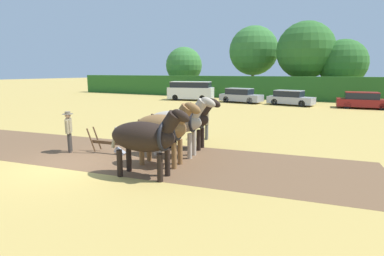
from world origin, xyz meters
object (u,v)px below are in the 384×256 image
draft_horse_lead_right (163,128)px  parked_car_center_left (290,98)px  tree_left (254,51)px  parked_car_left (241,96)px  plow (110,146)px  parked_van (191,91)px  tree_center_left (305,50)px  draft_horse_trail_left (177,122)px  tree_center (343,63)px  farmer_at_plow (69,129)px  draft_horse_lead_left (146,137)px  draft_horse_trail_right (189,119)px  tree_far_left (184,65)px  parked_car_center (363,101)px  farmer_beside_team (207,122)px

draft_horse_lead_right → parked_car_center_left: (0.85, 22.23, -0.64)m
tree_left → parked_car_left: tree_left is taller
plow → parked_van: bearing=101.7°
tree_center_left → tree_left: bearing=163.2°
parked_car_center_left → draft_horse_trail_left: bearing=-81.9°
draft_horse_lead_right → plow: draft_horse_lead_right is taller
tree_center → parked_van: tree_center is taller
draft_horse_trail_left → farmer_at_plow: size_ratio=1.71×
tree_left → draft_horse_trail_left: tree_left is taller
draft_horse_lead_left → draft_horse_trail_right: bearing=89.9°
tree_far_left → parked_car_center: tree_far_left is taller
plow → tree_center_left: bearing=76.3°
tree_far_left → draft_horse_lead_left: tree_far_left is taller
draft_horse_lead_left → parked_car_left: size_ratio=0.60×
draft_horse_lead_right → draft_horse_trail_left: (-0.15, 1.28, 0.02)m
draft_horse_lead_right → farmer_beside_team: bearing=86.7°
tree_center → farmer_at_plow: size_ratio=4.22×
draft_horse_trail_right → parked_car_center_left: 19.71m
parked_car_left → parked_car_center: size_ratio=1.02×
tree_left → parked_van: bearing=-108.5°
plow → parked_car_center: bearing=58.5°
draft_horse_trail_right → tree_far_left: bearing=111.3°
tree_center_left → draft_horse_lead_right: size_ratio=3.65×
plow → tree_center: bearing=69.0°
tree_left → parked_van: 13.59m
draft_horse_lead_left → draft_horse_trail_left: (-0.31, 2.56, 0.07)m
farmer_beside_team → parked_van: 20.68m
farmer_at_plow → farmer_beside_team: 6.27m
tree_far_left → parked_car_left: tree_far_left is taller
tree_left → plow: size_ratio=5.72×
draft_horse_lead_left → farmer_beside_team: 5.79m
tree_center → farmer_beside_team: bearing=-101.0°
draft_horse_lead_left → parked_car_center: draft_horse_lead_left is taller
parked_car_center → farmer_beside_team: bearing=-116.2°
parked_car_center → draft_horse_trail_left: bearing=-112.6°
tree_center → farmer_at_plow: tree_center is taller
tree_center → draft_horse_lead_right: size_ratio=2.75×
draft_horse_trail_right → draft_horse_lead_left: bearing=-90.1°
tree_left → parked_car_center_left: (7.27, -12.24, -5.51)m
plow → farmer_beside_team: (2.43, 4.18, 0.57)m
draft_horse_lead_left → draft_horse_lead_right: size_ratio=1.08×
draft_horse_trail_left → parked_car_left: size_ratio=0.62×
tree_center_left → farmer_beside_team: (-1.14, -27.80, -5.03)m
tree_far_left → parked_car_center_left: 20.96m
plow → parked_car_center_left: parked_car_center_left is taller
draft_horse_lead_left → tree_far_left: bearing=109.2°
tree_center → draft_horse_lead_left: size_ratio=2.55×
tree_left → draft_horse_trail_left: size_ratio=3.33×
draft_horse_trail_left → parked_car_center: bearing=63.5°
tree_far_left → parked_car_center: (24.06, -10.44, -3.52)m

